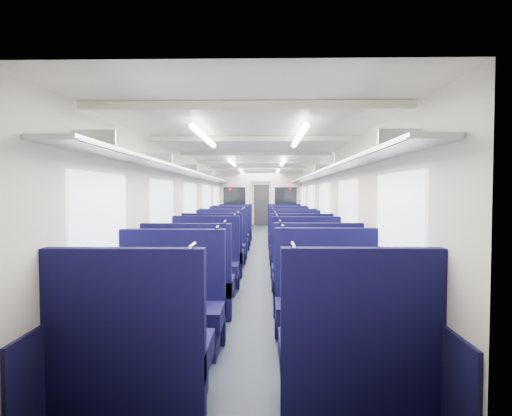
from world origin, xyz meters
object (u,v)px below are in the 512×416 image
at_px(seat_9, 301,258).
at_px(seat_18, 235,230).
at_px(seat_3, 329,309).
at_px(seat_16, 232,233).
at_px(seat_1, 356,357).
at_px(seat_7, 308,270).
at_px(seat_12, 224,243).
at_px(seat_10, 220,248).
at_px(seat_6, 204,268).
at_px(seat_15, 289,237).
at_px(seat_5, 316,286).
at_px(seat_11, 296,249).
at_px(bulkhead, 260,204).
at_px(seat_14, 229,237).
at_px(seat_17, 287,234).
at_px(seat_4, 189,287).
at_px(end_door, 261,205).
at_px(seat_8, 213,257).
at_px(seat_0, 132,358).
at_px(seat_2, 169,313).
at_px(seat_13, 292,243).
at_px(seat_19, 285,229).

xyz_separation_m(seat_9, seat_18, (-1.66, 5.74, 0.00)).
xyz_separation_m(seat_3, seat_16, (-1.66, 7.97, 0.00)).
bearing_deg(seat_1, seat_7, 90.00).
bearing_deg(seat_1, seat_12, 103.74).
distance_m(seat_9, seat_10, 2.10).
bearing_deg(seat_6, seat_7, -5.25).
bearing_deg(seat_15, seat_1, -90.00).
relative_size(seat_5, seat_15, 1.00).
xyz_separation_m(seat_11, seat_12, (-1.66, 1.07, 0.00)).
height_order(bulkhead, seat_16, bulkhead).
height_order(seat_14, seat_18, same).
bearing_deg(bulkhead, seat_9, -82.51).
height_order(seat_10, seat_17, same).
xyz_separation_m(seat_4, seat_10, (0.00, 3.65, 0.00)).
xyz_separation_m(end_door, seat_9, (0.83, -12.65, -0.61)).
bearing_deg(seat_11, seat_16, 115.31).
xyz_separation_m(seat_4, seat_8, (0.00, 2.50, 0.00)).
xyz_separation_m(seat_7, seat_10, (-1.66, 2.50, 0.00)).
distance_m(end_door, seat_14, 9.25).
distance_m(seat_0, seat_2, 1.13).
xyz_separation_m(seat_0, seat_15, (1.66, 8.09, 0.00)).
relative_size(seat_12, seat_17, 1.00).
distance_m(seat_3, seat_5, 1.04).
xyz_separation_m(end_door, seat_15, (0.83, -9.17, -0.61)).
bearing_deg(seat_2, seat_14, 90.00).
xyz_separation_m(seat_3, seat_13, (0.00, 5.61, 0.00)).
relative_size(seat_0, seat_9, 1.00).
relative_size(seat_7, seat_13, 1.00).
bearing_deg(seat_2, seat_12, 90.00).
relative_size(seat_4, seat_13, 1.00).
bearing_deg(seat_5, end_door, 93.19).
distance_m(seat_0, seat_11, 6.00).
distance_m(seat_0, seat_7, 3.78).
height_order(seat_3, seat_18, same).
bearing_deg(seat_11, seat_10, 175.24).
bearing_deg(seat_12, seat_14, 90.00).
bearing_deg(seat_2, seat_1, -33.18).
height_order(bulkhead, seat_13, bulkhead).
bearing_deg(seat_5, seat_1, -90.00).
relative_size(bulkhead, seat_10, 2.22).
xyz_separation_m(seat_7, seat_12, (-1.66, 3.43, 0.00)).
xyz_separation_m(seat_6, seat_15, (1.66, 4.54, 0.00)).
height_order(end_door, bulkhead, bulkhead).
bearing_deg(seat_10, seat_7, -56.39).
relative_size(seat_0, seat_7, 1.00).
distance_m(end_door, seat_15, 9.22).
bearing_deg(seat_9, seat_18, 106.13).
relative_size(end_door, seat_14, 1.58).
relative_size(seat_5, seat_7, 1.00).
distance_m(seat_9, seat_19, 5.86).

